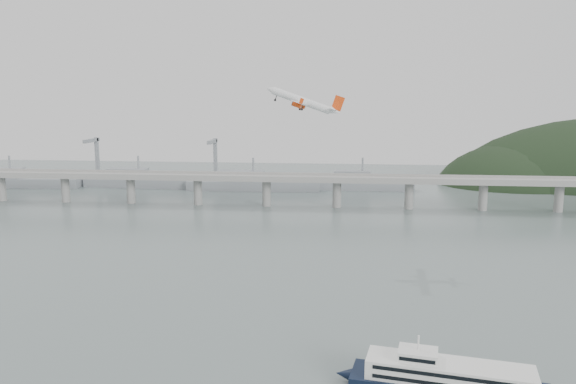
# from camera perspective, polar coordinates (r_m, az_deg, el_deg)

# --- Properties ---
(ground) EXTENTS (900.00, 900.00, 0.00)m
(ground) POSITION_cam_1_polar(r_m,az_deg,el_deg) (207.10, -1.56, -12.53)
(ground) COLOR slate
(ground) RESTS_ON ground
(bridge) EXTENTS (800.00, 22.00, 23.90)m
(bridge) POSITION_cam_1_polar(r_m,az_deg,el_deg) (395.42, 1.94, 1.01)
(bridge) COLOR gray
(bridge) RESTS_ON ground
(distant_fleet) EXTENTS (453.00, 60.90, 40.00)m
(distant_fleet) POSITION_cam_1_polar(r_m,az_deg,el_deg) (494.57, -15.67, 1.11)
(distant_fleet) COLOR gray
(distant_fleet) RESTS_ON ground
(ferry) EXTENTS (84.51, 25.92, 16.03)m
(ferry) POSITION_cam_1_polar(r_m,az_deg,el_deg) (162.33, 16.02, -17.93)
(ferry) COLOR black
(ferry) RESTS_ON ground
(airliner) EXTENTS (38.23, 34.72, 15.15)m
(airliner) POSITION_cam_1_polar(r_m,az_deg,el_deg) (266.34, 1.57, 9.17)
(airliner) COLOR white
(airliner) RESTS_ON ground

